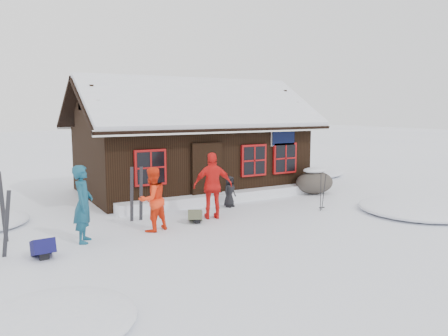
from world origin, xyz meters
The scene contains 14 objects.
ground centered at (0.00, 0.00, 0.00)m, with size 120.00×120.00×0.00m, color white.
mountain_hut centered at (1.50, 4.98, 1.58)m, with size 8.90×6.09×4.42m.
snow_drift centered at (1.50, 2.25, 0.17)m, with size 7.60×0.60×0.35m, color white.
snow_mounds centered at (1.65, 1.86, 0.00)m, with size 20.60×13.20×0.48m.
skier_teal centered at (-3.71, -0.03, 0.93)m, with size 0.68×0.45×1.86m, color navy.
skier_orange_left centered at (-1.94, 0.08, 0.84)m, with size 0.82×0.64×1.69m, color #F63311.
skier_orange_right centered at (0.07, 0.46, 0.97)m, with size 1.14×0.47×1.94m, color red.
skier_crouched centered at (1.26, 1.53, 0.51)m, with size 0.50×0.33×1.02m, color black.
boulder centered at (5.20, 1.89, 0.45)m, with size 1.54×1.15×0.89m.
ski_pair_left centered at (-5.50, -0.30, 0.71)m, with size 0.50×0.14×1.51m.
ski_pair_right centered at (-1.95, 1.32, 0.75)m, with size 0.40×0.10×1.60m.
ski_poles centered at (3.55, -0.33, 0.56)m, with size 0.21×0.11×1.20m.
backpack_blue centered at (-4.73, -0.73, 0.16)m, with size 0.44×0.58×0.32m, color #121048.
backpack_olive centered at (-0.60, 0.29, 0.14)m, with size 0.38×0.51×0.28m, color #4C5039.
Camera 1 is at (-5.86, -10.50, 3.16)m, focal length 35.00 mm.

